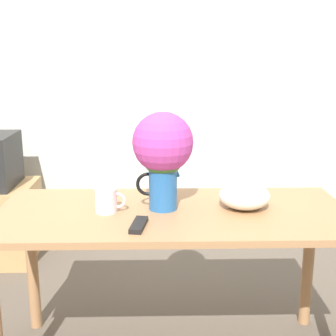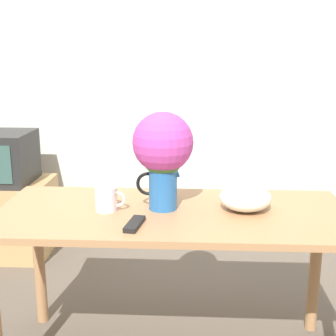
{
  "view_description": "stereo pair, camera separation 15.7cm",
  "coord_description": "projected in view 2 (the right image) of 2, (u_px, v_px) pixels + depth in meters",
  "views": [
    {
      "loc": [
        0.17,
        -1.87,
        1.46
      ],
      "look_at": [
        0.22,
        0.15,
        0.95
      ],
      "focal_mm": 50.0,
      "sensor_mm": 36.0,
      "label": 1
    },
    {
      "loc": [
        0.33,
        -1.87,
        1.46
      ],
      "look_at": [
        0.22,
        0.15,
        0.95
      ],
      "focal_mm": 50.0,
      "sensor_mm": 36.0,
      "label": 2
    }
  ],
  "objects": [
    {
      "name": "wall_back",
      "position": [
        152.0,
        73.0,
        3.63
      ],
      "size": [
        8.0,
        0.05,
        2.6
      ],
      "color": "silver",
      "rests_on": "ground_plane"
    },
    {
      "name": "table",
      "position": [
        173.0,
        233.0,
        2.13
      ],
      "size": [
        1.59,
        0.71,
        0.76
      ],
      "color": "#A3754C",
      "rests_on": "ground_plane"
    },
    {
      "name": "flower_vase",
      "position": [
        163.0,
        150.0,
        2.07
      ],
      "size": [
        0.27,
        0.27,
        0.44
      ],
      "color": "#235B9E",
      "rests_on": "table"
    },
    {
      "name": "coffee_mug",
      "position": [
        107.0,
        199.0,
        2.1
      ],
      "size": [
        0.14,
        0.1,
        0.11
      ],
      "color": "silver",
      "rests_on": "table"
    },
    {
      "name": "white_bowl",
      "position": [
        245.0,
        198.0,
        2.1
      ],
      "size": [
        0.23,
        0.23,
        0.12
      ],
      "color": "silver",
      "rests_on": "table"
    },
    {
      "name": "remote_control",
      "position": [
        135.0,
        224.0,
        1.92
      ],
      "size": [
        0.08,
        0.17,
        0.02
      ],
      "color": "black",
      "rests_on": "table"
    },
    {
      "name": "tv_stand",
      "position": [
        1.0,
        217.0,
        3.46
      ],
      "size": [
        0.74,
        0.53,
        0.54
      ],
      "color": "tan",
      "rests_on": "ground_plane"
    }
  ]
}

